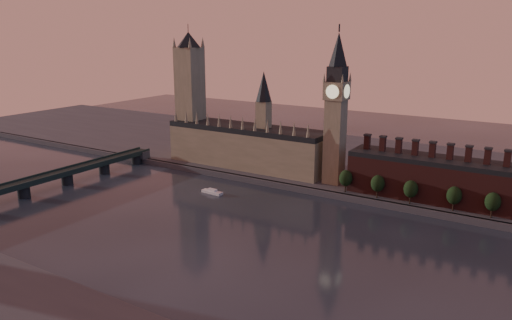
# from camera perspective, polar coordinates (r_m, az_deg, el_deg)

# --- Properties ---
(ground) EXTENTS (900.00, 900.00, 0.00)m
(ground) POSITION_cam_1_polar(r_m,az_deg,el_deg) (267.60, -2.82, -8.96)
(ground) COLOR black
(ground) RESTS_ON ground
(north_bank) EXTENTS (900.00, 182.00, 4.00)m
(north_bank) POSITION_cam_1_polar(r_m,az_deg,el_deg) (417.58, 11.26, -0.26)
(north_bank) COLOR #434348
(north_bank) RESTS_ON ground
(palace_of_westminster) EXTENTS (130.00, 30.30, 74.00)m
(palace_of_westminster) POSITION_cam_1_polar(r_m,az_deg,el_deg) (386.20, -0.98, 1.82)
(palace_of_westminster) COLOR gray
(palace_of_westminster) RESTS_ON north_bank
(victoria_tower) EXTENTS (24.00, 24.00, 108.00)m
(victoria_tower) POSITION_cam_1_polar(r_m,az_deg,el_deg) (412.54, -7.54, 7.80)
(victoria_tower) COLOR gray
(victoria_tower) RESTS_ON north_bank
(big_ben) EXTENTS (15.00, 15.00, 107.00)m
(big_ben) POSITION_cam_1_polar(r_m,az_deg,el_deg) (340.98, 9.14, 5.96)
(big_ben) COLOR gray
(big_ben) RESTS_ON north_bank
(chimney_block) EXTENTS (110.00, 25.00, 37.00)m
(chimney_block) POSITION_cam_1_polar(r_m,az_deg,el_deg) (328.95, 20.14, -2.04)
(chimney_block) COLOR #4B1F1C
(chimney_block) RESTS_ON north_bank
(embankment_tree_0) EXTENTS (8.60, 8.60, 14.88)m
(embankment_tree_0) POSITION_cam_1_polar(r_m,az_deg,el_deg) (330.78, 10.22, -2.05)
(embankment_tree_0) COLOR black
(embankment_tree_0) RESTS_ON north_bank
(embankment_tree_1) EXTENTS (8.60, 8.60, 14.88)m
(embankment_tree_1) POSITION_cam_1_polar(r_m,az_deg,el_deg) (323.59, 13.74, -2.62)
(embankment_tree_1) COLOR black
(embankment_tree_1) RESTS_ON north_bank
(embankment_tree_2) EXTENTS (8.60, 8.60, 14.88)m
(embankment_tree_2) POSITION_cam_1_polar(r_m,az_deg,el_deg) (317.77, 17.27, -3.18)
(embankment_tree_2) COLOR black
(embankment_tree_2) RESTS_ON north_bank
(embankment_tree_3) EXTENTS (8.60, 8.60, 14.88)m
(embankment_tree_3) POSITION_cam_1_polar(r_m,az_deg,el_deg) (314.00, 21.70, -3.78)
(embankment_tree_3) COLOR black
(embankment_tree_3) RESTS_ON north_bank
(embankment_tree_4) EXTENTS (8.60, 8.60, 14.88)m
(embankment_tree_4) POSITION_cam_1_polar(r_m,az_deg,el_deg) (311.36, 25.44, -4.33)
(embankment_tree_4) COLOR black
(embankment_tree_4) RESTS_ON north_bank
(westminster_bridge) EXTENTS (14.00, 200.00, 11.55)m
(westminster_bridge) POSITION_cam_1_polar(r_m,az_deg,el_deg) (369.86, -23.23, -2.23)
(westminster_bridge) COLOR #1E2E2A
(westminster_bridge) RESTS_ON ground
(river_boat) EXTENTS (15.71, 5.32, 3.10)m
(river_boat) POSITION_cam_1_polar(r_m,az_deg,el_deg) (339.16, -5.04, -3.63)
(river_boat) COLOR silver
(river_boat) RESTS_ON ground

